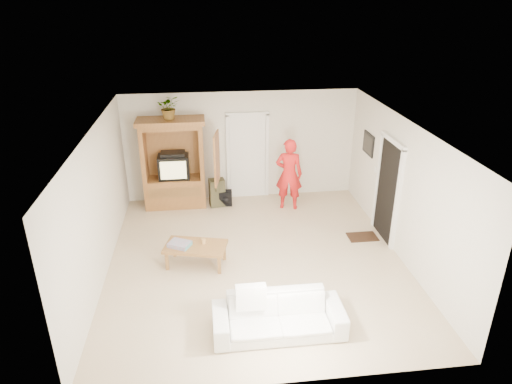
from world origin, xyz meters
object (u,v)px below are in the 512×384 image
Objects in this scene: armoire at (175,169)px; sofa at (278,316)px; man at (289,174)px; coffee_table at (196,248)px.

sofa is (1.67, -4.67, -0.62)m from armoire.
coffee_table is (-2.15, -2.21, -0.48)m from man.
man is (2.60, -0.47, -0.06)m from armoire.
armoire reaches higher than coffee_table.
sofa is at bearing 91.92° from man.
man is at bearing 59.96° from coffee_table.
man is at bearing -10.33° from armoire.
man reaches higher than sofa.
coffee_table is (-1.22, 1.99, 0.08)m from sofa.
coffee_table is at bearing 60.14° from man.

